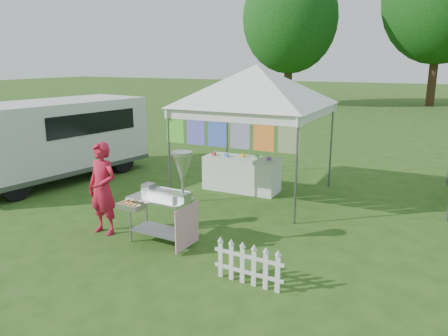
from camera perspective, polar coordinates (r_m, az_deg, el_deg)
The scene contains 8 objects.
ground at distance 7.44m, azimuth -6.55°, elevation -10.69°, with size 120.00×120.00×0.00m, color #274C15.
canopy_main at distance 9.88m, azimuth 4.28°, elevation 13.30°, with size 4.24×4.24×3.45m.
tree_left at distance 31.33m, azimuth 8.63°, elevation 18.79°, with size 6.40×6.40×9.53m.
donut_cart at distance 7.33m, azimuth -7.38°, elevation -2.95°, with size 1.22×0.77×1.65m.
vendor at distance 8.14m, azimuth -15.56°, elevation -2.62°, with size 0.61×0.40×1.68m, color #BB1732.
cargo_van at distance 12.28m, azimuth -21.09°, elevation 3.72°, with size 2.76×5.21×2.06m.
picket_fence at distance 6.27m, azimuth 3.17°, elevation -12.62°, with size 1.08×0.10×0.56m.
display_table at distance 10.57m, azimuth 2.30°, elevation -0.78°, with size 1.80×0.70×0.82m, color white.
Camera 1 is at (3.73, -5.65, 3.08)m, focal length 35.00 mm.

